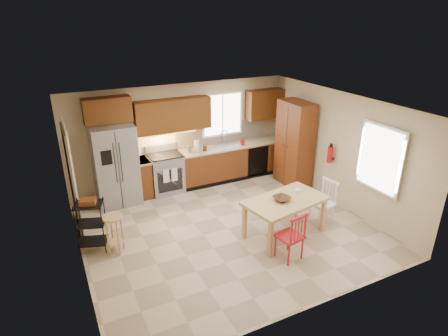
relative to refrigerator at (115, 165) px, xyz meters
The scene contains 33 objects.
floor 2.87m from the refrigerator, 51.34° to the right, with size 5.50×5.50×0.00m, color tan.
ceiling 3.15m from the refrigerator, 51.34° to the right, with size 5.50×5.00×0.02m, color silver.
wall_back 1.77m from the refrigerator, 12.44° to the left, with size 5.50×0.02×2.50m, color #CCB793.
wall_front 4.94m from the refrigerator, 69.82° to the right, with size 5.50×0.02×2.50m, color #CCB793.
wall_left 2.39m from the refrigerator, 116.29° to the right, with size 0.02×5.00×2.50m, color #CCB793.
wall_right 4.94m from the refrigerator, 25.53° to the right, with size 0.02×5.00×2.50m, color #CCB793.
refrigerator is the anchor object (origin of this frame).
range_stove 1.24m from the refrigerator, ahead, with size 0.76×0.63×0.92m, color gray.
base_cabinet_narrow 0.76m from the refrigerator, ahead, with size 0.30×0.60×0.90m, color #632F12.
base_cabinet_run 3.03m from the refrigerator, ahead, with size 2.92×0.60×0.90m, color #632F12.
dishwasher 3.59m from the refrigerator, ahead, with size 0.60×0.02×0.78m, color black.
backsplash 3.02m from the refrigerator, ahead, with size 2.92×0.03×0.55m, color beige.
upper_over_fridge 1.21m from the refrigerator, 90.00° to the left, with size 1.00×0.35×0.55m, color #5A320F.
upper_left_block 1.73m from the refrigerator, ahead, with size 1.80×0.35×0.75m, color #5A320F.
upper_right_block 4.06m from the refrigerator, ahead, with size 1.00×0.35×0.75m, color #5A320F.
window_back 2.92m from the refrigerator, ahead, with size 1.12×0.04×1.12m, color white.
sink 2.80m from the refrigerator, ahead, with size 0.62×0.46×0.16m, color gray.
undercab_glow 1.27m from the refrigerator, ahead, with size 1.60×0.30×0.01m, color #FFBF66.
soap_bottle 3.18m from the refrigerator, ahead, with size 0.09×0.09×0.19m, color #AE0C11.
paper_towel 1.95m from the refrigerator, ahead, with size 0.12×0.12×0.28m, color silver.
canister_steel 1.75m from the refrigerator, ahead, with size 0.11×0.11×0.18m, color gray.
canister_wood 2.15m from the refrigerator, ahead, with size 0.10×0.10×0.14m, color #542F16.
pantry 4.23m from the refrigerator, 12.62° to the right, with size 0.50×0.95×2.10m, color #632F12.
fire_extinguisher 4.76m from the refrigerator, 24.52° to the right, with size 0.12×0.12×0.36m, color #AE0C11.
window_right 5.50m from the refrigerator, 36.79° to the right, with size 0.04×1.02×1.32m, color white.
doorway 1.28m from the refrigerator, 139.62° to the right, with size 0.04×0.95×2.10m, color #8C7A59.
dining_table 3.85m from the refrigerator, 47.35° to the right, with size 1.55×0.87×0.76m, color tan, non-canonical shape.
chair_red 4.14m from the refrigerator, 57.11° to the right, with size 0.43×0.43×0.91m, color #AB1A20, non-canonical shape.
chair_white 4.51m from the refrigerator, 37.95° to the right, with size 0.43×0.43×0.91m, color silver, non-canonical shape.
table_bowl 3.75m from the refrigerator, 48.44° to the right, with size 0.31×0.31×0.08m, color #542F16.
table_jar 3.99m from the refrigerator, 42.81° to the right, with size 0.11×0.11×0.13m, color silver.
bar_stool 2.05m from the refrigerator, 103.22° to the right, with size 0.36×0.36×0.74m, color tan, non-canonical shape.
utility_cart 1.89m from the refrigerator, 115.73° to the right, with size 0.49×0.38×0.97m, color black, non-canonical shape.
Camera 1 is at (-2.93, -5.78, 4.04)m, focal length 30.00 mm.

